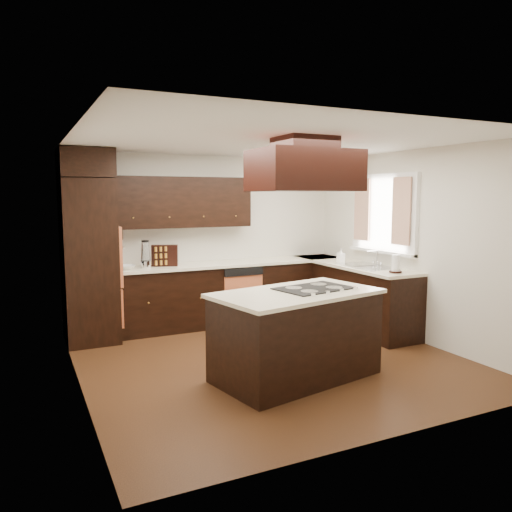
% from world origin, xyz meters
% --- Properties ---
extents(floor, '(4.20, 4.20, 0.02)m').
position_xyz_m(floor, '(0.00, 0.00, -0.01)').
color(floor, '#553118').
rests_on(floor, ground).
extents(ceiling, '(4.20, 4.20, 0.02)m').
position_xyz_m(ceiling, '(0.00, 0.00, 2.51)').
color(ceiling, silver).
rests_on(ceiling, ground).
extents(wall_back, '(4.20, 0.02, 2.50)m').
position_xyz_m(wall_back, '(0.00, 2.11, 1.25)').
color(wall_back, beige).
rests_on(wall_back, ground).
extents(wall_front, '(4.20, 0.02, 2.50)m').
position_xyz_m(wall_front, '(0.00, -2.11, 1.25)').
color(wall_front, beige).
rests_on(wall_front, ground).
extents(wall_left, '(0.02, 4.20, 2.50)m').
position_xyz_m(wall_left, '(-2.11, 0.00, 1.25)').
color(wall_left, beige).
rests_on(wall_left, ground).
extents(wall_right, '(0.02, 4.20, 2.50)m').
position_xyz_m(wall_right, '(2.11, 0.00, 1.25)').
color(wall_right, beige).
rests_on(wall_right, ground).
extents(oven_column, '(0.65, 0.75, 2.12)m').
position_xyz_m(oven_column, '(-1.78, 1.71, 1.06)').
color(oven_column, black).
rests_on(oven_column, floor).
extents(wall_oven_face, '(0.05, 0.62, 0.78)m').
position_xyz_m(wall_oven_face, '(-1.43, 1.71, 1.12)').
color(wall_oven_face, '#DB6C3E').
rests_on(wall_oven_face, oven_column).
extents(base_cabinets_back, '(2.93, 0.60, 0.88)m').
position_xyz_m(base_cabinets_back, '(0.03, 1.80, 0.44)').
color(base_cabinets_back, black).
rests_on(base_cabinets_back, floor).
extents(base_cabinets_right, '(0.60, 2.40, 0.88)m').
position_xyz_m(base_cabinets_right, '(1.80, 0.90, 0.44)').
color(base_cabinets_right, black).
rests_on(base_cabinets_right, floor).
extents(countertop_back, '(2.93, 0.63, 0.04)m').
position_xyz_m(countertop_back, '(0.03, 1.79, 0.90)').
color(countertop_back, '#F3EACA').
rests_on(countertop_back, base_cabinets_back).
extents(countertop_right, '(0.63, 2.40, 0.04)m').
position_xyz_m(countertop_right, '(1.79, 0.90, 0.90)').
color(countertop_right, '#F3EACA').
rests_on(countertop_right, base_cabinets_right).
extents(upper_cabinets, '(2.00, 0.34, 0.72)m').
position_xyz_m(upper_cabinets, '(-0.43, 1.93, 1.81)').
color(upper_cabinets, black).
rests_on(upper_cabinets, wall_back).
extents(dishwasher_front, '(0.60, 0.05, 0.72)m').
position_xyz_m(dishwasher_front, '(0.33, 1.50, 0.40)').
color(dishwasher_front, '#DB6C3E').
rests_on(dishwasher_front, floor).
extents(window_frame, '(0.06, 1.32, 1.12)m').
position_xyz_m(window_frame, '(2.07, 0.55, 1.65)').
color(window_frame, white).
rests_on(window_frame, wall_right).
extents(window_pane, '(0.00, 1.20, 1.00)m').
position_xyz_m(window_pane, '(2.10, 0.55, 1.65)').
color(window_pane, white).
rests_on(window_pane, wall_right).
extents(curtain_left, '(0.02, 0.34, 0.90)m').
position_xyz_m(curtain_left, '(2.01, 0.13, 1.70)').
color(curtain_left, '#F5DBC0').
rests_on(curtain_left, wall_right).
extents(curtain_right, '(0.02, 0.34, 0.90)m').
position_xyz_m(curtain_right, '(2.01, 0.97, 1.70)').
color(curtain_right, '#F5DBC0').
rests_on(curtain_right, wall_right).
extents(sink_rim, '(0.52, 0.84, 0.01)m').
position_xyz_m(sink_rim, '(1.80, 0.55, 0.92)').
color(sink_rim, silver).
rests_on(sink_rim, countertop_right).
extents(island, '(1.80, 1.21, 0.88)m').
position_xyz_m(island, '(-0.02, -0.62, 0.44)').
color(island, black).
rests_on(island, floor).
extents(island_top, '(1.87, 1.28, 0.04)m').
position_xyz_m(island_top, '(-0.02, -0.62, 0.90)').
color(island_top, '#F3EACA').
rests_on(island_top, island).
extents(cooktop, '(0.87, 0.67, 0.01)m').
position_xyz_m(cooktop, '(0.22, -0.57, 0.93)').
color(cooktop, black).
rests_on(cooktop, island_top).
extents(range_hood, '(1.05, 0.72, 0.42)m').
position_xyz_m(range_hood, '(0.10, -0.55, 2.16)').
color(range_hood, black).
rests_on(range_hood, ceiling).
extents(hood_duct, '(0.55, 0.50, 0.13)m').
position_xyz_m(hood_duct, '(0.10, -0.55, 2.44)').
color(hood_duct, black).
rests_on(hood_duct, ceiling).
extents(blender_base, '(0.15, 0.15, 0.10)m').
position_xyz_m(blender_base, '(-1.03, 1.72, 0.97)').
color(blender_base, silver).
rests_on(blender_base, countertop_back).
extents(blender_pitcher, '(0.13, 0.13, 0.26)m').
position_xyz_m(blender_pitcher, '(-1.03, 1.72, 1.15)').
color(blender_pitcher, silver).
rests_on(blender_pitcher, blender_base).
extents(spice_rack, '(0.37, 0.22, 0.30)m').
position_xyz_m(spice_rack, '(-0.75, 1.79, 1.07)').
color(spice_rack, black).
rests_on(spice_rack, countertop_back).
extents(mixing_bowl, '(0.26, 0.26, 0.06)m').
position_xyz_m(mixing_bowl, '(-1.30, 1.70, 0.95)').
color(mixing_bowl, white).
rests_on(mixing_bowl, countertop_back).
extents(soap_bottle, '(0.10, 0.10, 0.21)m').
position_xyz_m(soap_bottle, '(1.72, 1.07, 1.02)').
color(soap_bottle, white).
rests_on(soap_bottle, countertop_right).
extents(paper_towel, '(0.13, 0.13, 0.23)m').
position_xyz_m(paper_towel, '(1.76, -0.08, 1.04)').
color(paper_towel, white).
rests_on(paper_towel, countertop_right).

